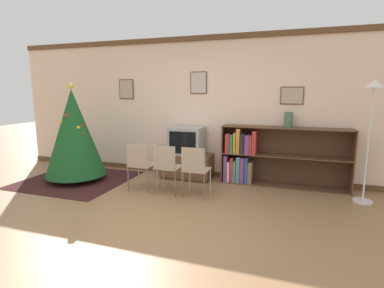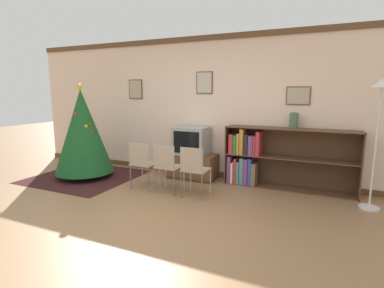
{
  "view_description": "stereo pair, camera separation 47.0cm",
  "coord_description": "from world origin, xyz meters",
  "px_view_note": "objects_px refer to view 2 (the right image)",
  "views": [
    {
      "loc": [
        1.7,
        -3.11,
        1.66
      ],
      "look_at": [
        0.17,
        1.36,
        0.83
      ],
      "focal_mm": 28.0,
      "sensor_mm": 36.0,
      "label": 1
    },
    {
      "loc": [
        2.14,
        -2.94,
        1.66
      ],
      "look_at": [
        0.17,
        1.36,
        0.83
      ],
      "focal_mm": 28.0,
      "sensor_mm": 36.0,
      "label": 2
    }
  ],
  "objects_px": {
    "tv_console": "(192,166)",
    "bookshelf": "(264,158)",
    "folding_chair_center": "(167,165)",
    "vase": "(294,120)",
    "television": "(192,141)",
    "folding_chair_left": "(142,162)",
    "folding_chair_right": "(194,168)",
    "standing_lamp": "(379,110)",
    "christmas_tree": "(83,132)"
  },
  "relations": [
    {
      "from": "folding_chair_left",
      "to": "television",
      "type": "bearing_deg",
      "value": 63.51
    },
    {
      "from": "christmas_tree",
      "to": "folding_chair_right",
      "type": "height_order",
      "value": "christmas_tree"
    },
    {
      "from": "vase",
      "to": "folding_chair_center",
      "type": "bearing_deg",
      "value": -148.63
    },
    {
      "from": "standing_lamp",
      "to": "vase",
      "type": "bearing_deg",
      "value": 157.0
    },
    {
      "from": "tv_console",
      "to": "bookshelf",
      "type": "height_order",
      "value": "bookshelf"
    },
    {
      "from": "christmas_tree",
      "to": "standing_lamp",
      "type": "bearing_deg",
      "value": 5.33
    },
    {
      "from": "tv_console",
      "to": "bookshelf",
      "type": "distance_m",
      "value": 1.4
    },
    {
      "from": "folding_chair_center",
      "to": "tv_console",
      "type": "bearing_deg",
      "value": 90.0
    },
    {
      "from": "bookshelf",
      "to": "folding_chair_right",
      "type": "bearing_deg",
      "value": -129.87
    },
    {
      "from": "tv_console",
      "to": "folding_chair_center",
      "type": "height_order",
      "value": "folding_chair_center"
    },
    {
      "from": "christmas_tree",
      "to": "folding_chair_center",
      "type": "height_order",
      "value": "christmas_tree"
    },
    {
      "from": "christmas_tree",
      "to": "television",
      "type": "xyz_separation_m",
      "value": [
        1.94,
        0.81,
        -0.16
      ]
    },
    {
      "from": "television",
      "to": "folding_chair_left",
      "type": "height_order",
      "value": "television"
    },
    {
      "from": "tv_console",
      "to": "vase",
      "type": "relative_size",
      "value": 3.61
    },
    {
      "from": "christmas_tree",
      "to": "folding_chair_left",
      "type": "distance_m",
      "value": 1.53
    },
    {
      "from": "standing_lamp",
      "to": "folding_chair_left",
      "type": "bearing_deg",
      "value": -169.76
    },
    {
      "from": "tv_console",
      "to": "bookshelf",
      "type": "xyz_separation_m",
      "value": [
        1.37,
        0.09,
        0.26
      ]
    },
    {
      "from": "folding_chair_left",
      "to": "folding_chair_right",
      "type": "xyz_separation_m",
      "value": [
        0.97,
        0.0,
        0.0
      ]
    },
    {
      "from": "television",
      "to": "folding_chair_center",
      "type": "relative_size",
      "value": 0.77
    },
    {
      "from": "folding_chair_center",
      "to": "vase",
      "type": "bearing_deg",
      "value": 31.37
    },
    {
      "from": "christmas_tree",
      "to": "folding_chair_left",
      "type": "bearing_deg",
      "value": -6.53
    },
    {
      "from": "vase",
      "to": "folding_chair_right",
      "type": "bearing_deg",
      "value": -140.31
    },
    {
      "from": "folding_chair_left",
      "to": "tv_console",
      "type": "bearing_deg",
      "value": 63.57
    },
    {
      "from": "tv_console",
      "to": "bookshelf",
      "type": "relative_size",
      "value": 0.44
    },
    {
      "from": "christmas_tree",
      "to": "vase",
      "type": "xyz_separation_m",
      "value": [
        3.76,
        0.95,
        0.29
      ]
    },
    {
      "from": "christmas_tree",
      "to": "folding_chair_left",
      "type": "xyz_separation_m",
      "value": [
        1.45,
        -0.17,
        -0.43
      ]
    },
    {
      "from": "folding_chair_left",
      "to": "folding_chair_center",
      "type": "xyz_separation_m",
      "value": [
        0.48,
        0.0,
        0.0
      ]
    },
    {
      "from": "standing_lamp",
      "to": "television",
      "type": "bearing_deg",
      "value": 173.35
    },
    {
      "from": "folding_chair_center",
      "to": "bookshelf",
      "type": "xyz_separation_m",
      "value": [
        1.37,
        1.06,
        0.03
      ]
    },
    {
      "from": "folding_chair_left",
      "to": "folding_chair_right",
      "type": "bearing_deg",
      "value": 0.0
    },
    {
      "from": "christmas_tree",
      "to": "bookshelf",
      "type": "distance_m",
      "value": 3.45
    },
    {
      "from": "folding_chair_left",
      "to": "folding_chair_right",
      "type": "distance_m",
      "value": 0.97
    },
    {
      "from": "folding_chair_right",
      "to": "standing_lamp",
      "type": "relative_size",
      "value": 0.45
    },
    {
      "from": "television",
      "to": "folding_chair_left",
      "type": "relative_size",
      "value": 0.77
    },
    {
      "from": "television",
      "to": "folding_chair_right",
      "type": "relative_size",
      "value": 0.77
    },
    {
      "from": "television",
      "to": "folding_chair_right",
      "type": "xyz_separation_m",
      "value": [
        0.48,
        -0.97,
        -0.27
      ]
    },
    {
      "from": "standing_lamp",
      "to": "folding_chair_right",
      "type": "bearing_deg",
      "value": -165.92
    },
    {
      "from": "tv_console",
      "to": "folding_chair_center",
      "type": "bearing_deg",
      "value": -90.0
    },
    {
      "from": "folding_chair_left",
      "to": "standing_lamp",
      "type": "height_order",
      "value": "standing_lamp"
    },
    {
      "from": "folding_chair_center",
      "to": "vase",
      "type": "relative_size",
      "value": 3.1
    },
    {
      "from": "tv_console",
      "to": "folding_chair_left",
      "type": "relative_size",
      "value": 1.16
    },
    {
      "from": "television",
      "to": "standing_lamp",
      "type": "bearing_deg",
      "value": -6.65
    },
    {
      "from": "folding_chair_center",
      "to": "standing_lamp",
      "type": "xyz_separation_m",
      "value": [
        2.98,
        0.62,
        0.94
      ]
    },
    {
      "from": "christmas_tree",
      "to": "folding_chair_left",
      "type": "height_order",
      "value": "christmas_tree"
    },
    {
      "from": "tv_console",
      "to": "television",
      "type": "distance_m",
      "value": 0.5
    },
    {
      "from": "christmas_tree",
      "to": "bookshelf",
      "type": "relative_size",
      "value": 0.82
    },
    {
      "from": "vase",
      "to": "folding_chair_left",
      "type": "bearing_deg",
      "value": -154.27
    },
    {
      "from": "television",
      "to": "bookshelf",
      "type": "xyz_separation_m",
      "value": [
        1.37,
        0.09,
        -0.23
      ]
    },
    {
      "from": "christmas_tree",
      "to": "television",
      "type": "distance_m",
      "value": 2.11
    },
    {
      "from": "television",
      "to": "folding_chair_left",
      "type": "xyz_separation_m",
      "value": [
        -0.48,
        -0.97,
        -0.27
      ]
    }
  ]
}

